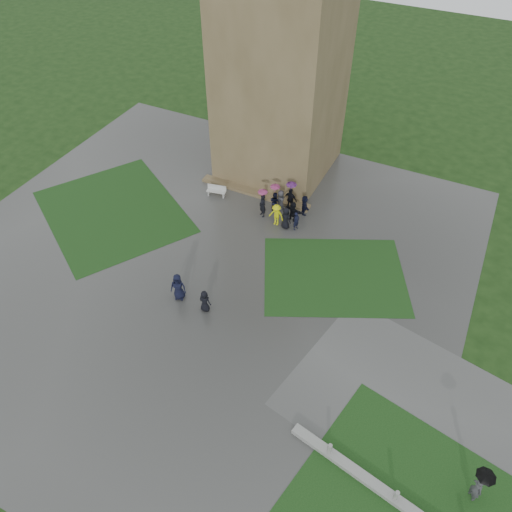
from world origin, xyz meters
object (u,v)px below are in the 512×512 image
at_px(tower, 282,58).
at_px(bench, 217,191).
at_px(pedestrian_mid, 178,287).
at_px(pedestrian_path, 481,483).
at_px(pedestrian_near, 205,301).

distance_m(tower, bench, 10.66).
distance_m(pedestrian_mid, pedestrian_path, 18.64).
relative_size(tower, pedestrian_near, 11.57).
relative_size(bench, pedestrian_near, 0.99).
height_order(tower, pedestrian_mid, tower).
xyz_separation_m(pedestrian_near, pedestrian_path, (16.20, -4.17, 0.70)).
height_order(pedestrian_mid, pedestrian_near, pedestrian_mid).
xyz_separation_m(tower, bench, (-2.56, -5.85, -8.54)).
bearing_deg(tower, pedestrian_path, -47.43).
bearing_deg(pedestrian_path, tower, 132.57).
relative_size(pedestrian_mid, pedestrian_path, 0.82).
xyz_separation_m(bench, pedestrian_mid, (3.10, -10.17, 0.53)).
height_order(bench, pedestrian_near, pedestrian_near).
distance_m(bench, pedestrian_near, 11.47).
height_order(tower, pedestrian_path, tower).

